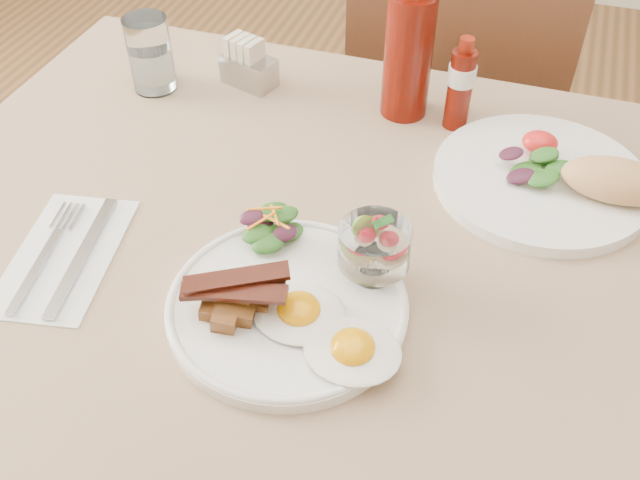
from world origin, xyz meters
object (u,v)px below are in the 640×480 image
fruit_cup (375,246)px  chair_far (454,114)px  table (378,288)px  second_plate (559,178)px  water_glass (151,58)px  ketchup_bottle (408,54)px  sugar_caddy (248,65)px  hot_sauce_bottle (460,85)px  main_plate (287,306)px

fruit_cup → chair_far: bearing=90.6°
table → second_plate: 0.29m
fruit_cup → water_glass: size_ratio=0.71×
ketchup_bottle → chair_far: bearing=83.1°
sugar_caddy → water_glass: bearing=-140.1°
ketchup_bottle → water_glass: (-0.41, -0.06, -0.05)m
table → fruit_cup: fruit_cup is taller
chair_far → hot_sauce_bottle: chair_far is taller
fruit_cup → ketchup_bottle: bearing=97.8°
sugar_caddy → table: bearing=-26.9°
table → second_plate: second_plate is taller
second_plate → ketchup_bottle: 0.29m
main_plate → sugar_caddy: bearing=117.5°
second_plate → main_plate: bearing=-130.5°
sugar_caddy → ketchup_bottle: bearing=17.4°
fruit_cup → sugar_caddy: (-0.32, 0.38, -0.03)m
second_plate → water_glass: size_ratio=2.64×
ketchup_bottle → fruit_cup: bearing=-82.2°
table → water_glass: bearing=151.8°
main_plate → sugar_caddy: 0.51m
chair_far → main_plate: size_ratio=3.32×
fruit_cup → ketchup_bottle: (-0.05, 0.38, 0.04)m
ketchup_bottle → main_plate: bearing=-93.9°
second_plate → ketchup_bottle: size_ratio=1.49×
ketchup_bottle → hot_sauce_bottle: 0.09m
hot_sauce_bottle → sugar_caddy: bearing=178.0°
sugar_caddy → fruit_cup: bearing=-32.7°
table → second_plate: size_ratio=4.15×
fruit_cup → hot_sauce_bottle: size_ratio=0.59×
second_plate → water_glass: 0.66m
table → water_glass: water_glass is taller
second_plate → fruit_cup: bearing=-127.7°
table → second_plate: bearing=41.0°
ketchup_bottle → hot_sauce_bottle: size_ratio=1.47×
ketchup_bottle → sugar_caddy: 0.27m
second_plate → water_glass: water_glass is taller
chair_far → main_plate: 0.85m
ketchup_bottle → water_glass: 0.41m
ketchup_bottle → sugar_caddy: size_ratio=2.19×
chair_far → water_glass: 0.68m
sugar_caddy → chair_far: bearing=67.1°
main_plate → water_glass: (-0.38, 0.39, 0.05)m
table → main_plate: 0.19m
chair_far → fruit_cup: bearing=-89.4°
table → chair_far: bearing=90.0°
table → fruit_cup: size_ratio=15.39×
ketchup_bottle → hot_sauce_bottle: bearing=-8.3°
table → main_plate: main_plate is taller
main_plate → sugar_caddy: (-0.23, 0.45, 0.03)m
chair_far → second_plate: 0.58m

